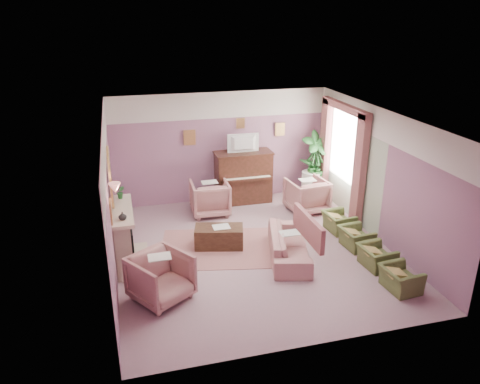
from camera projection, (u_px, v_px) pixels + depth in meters
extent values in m
cube|color=#A27F8A|center=(254.00, 251.00, 9.67)|extent=(5.50, 6.00, 0.01)
cube|color=silver|center=(256.00, 118.00, 8.64)|extent=(5.50, 6.00, 0.01)
cube|color=slate|center=(221.00, 147.00, 11.86)|extent=(5.50, 0.02, 2.80)
cube|color=slate|center=(316.00, 263.00, 6.46)|extent=(5.50, 0.02, 2.80)
cube|color=slate|center=(110.00, 202.00, 8.50)|extent=(0.02, 6.00, 2.80)
cube|color=slate|center=(380.00, 176.00, 9.81)|extent=(0.02, 6.00, 2.80)
cube|color=silver|center=(221.00, 105.00, 11.45)|extent=(5.50, 0.01, 0.65)
cube|color=#A7B69D|center=(349.00, 172.00, 11.10)|extent=(0.01, 3.00, 2.15)
cube|color=#BCAC94|center=(123.00, 238.00, 9.03)|extent=(0.30, 1.40, 1.10)
cube|color=black|center=(129.00, 244.00, 9.11)|extent=(0.18, 0.72, 0.68)
cube|color=orange|center=(132.00, 252.00, 9.18)|extent=(0.06, 0.54, 0.10)
cube|color=#BCAC94|center=(122.00, 211.00, 8.83)|extent=(0.40, 1.55, 0.07)
cube|color=#BCAC94|center=(136.00, 261.00, 9.27)|extent=(0.55, 1.50, 0.02)
ellipsoid|color=tan|center=(110.00, 178.00, 8.55)|extent=(0.04, 0.72, 1.20)
ellipsoid|color=silver|center=(112.00, 177.00, 8.55)|extent=(0.01, 0.60, 1.06)
cone|color=#DB7F71|center=(115.00, 188.00, 7.55)|extent=(0.20, 0.20, 0.16)
cube|color=#3F2016|center=(243.00, 178.00, 11.96)|extent=(1.40, 0.60, 1.30)
cube|color=#3F2016|center=(247.00, 179.00, 11.62)|extent=(1.30, 0.12, 0.06)
cube|color=white|center=(247.00, 178.00, 11.61)|extent=(1.20, 0.08, 0.02)
cube|color=#3F2016|center=(243.00, 153.00, 11.72)|extent=(1.45, 0.65, 0.04)
imported|color=black|center=(244.00, 142.00, 11.57)|extent=(0.80, 0.12, 0.48)
cube|color=tan|center=(190.00, 138.00, 11.51)|extent=(0.30, 0.03, 0.38)
cube|color=tan|center=(280.00, 129.00, 12.05)|extent=(0.26, 0.03, 0.34)
cube|color=tan|center=(241.00, 123.00, 11.72)|extent=(0.22, 0.03, 0.26)
cube|color=tan|center=(111.00, 212.00, 7.31)|extent=(0.03, 0.28, 0.36)
cube|color=silver|center=(345.00, 143.00, 11.08)|extent=(0.03, 1.40, 1.80)
cube|color=#8B4D4F|center=(359.00, 172.00, 10.38)|extent=(0.16, 0.34, 2.60)
cube|color=#8B4D4F|center=(325.00, 149.00, 12.04)|extent=(0.16, 0.34, 2.60)
cube|color=#8B4D4F|center=(345.00, 107.00, 10.75)|extent=(0.16, 2.20, 0.16)
imported|color=#1F5823|center=(121.00, 192.00, 9.26)|extent=(0.16, 0.16, 0.28)
imported|color=silver|center=(122.00, 216.00, 8.34)|extent=(0.16, 0.16, 0.16)
cube|color=#9E6260|center=(221.00, 248.00, 9.80)|extent=(2.81, 2.27, 0.01)
cube|color=#3B2517|center=(219.00, 237.00, 9.78)|extent=(1.09, 0.73, 0.45)
cube|color=silver|center=(221.00, 227.00, 9.71)|extent=(0.35, 0.28, 0.01)
imported|color=tan|center=(289.00, 240.00, 9.33)|extent=(0.62, 1.86, 0.75)
cube|color=#8B4D4F|center=(308.00, 228.00, 9.34)|extent=(0.09, 1.41, 0.52)
imported|color=tan|center=(210.00, 196.00, 11.29)|extent=(0.88, 0.88, 0.92)
imported|color=tan|center=(307.00, 194.00, 11.44)|extent=(0.88, 0.88, 0.92)
imported|color=tan|center=(161.00, 275.00, 7.93)|extent=(0.88, 0.88, 0.92)
imported|color=#526130|center=(401.00, 275.00, 8.25)|extent=(0.47, 0.67, 0.58)
imported|color=#526130|center=(377.00, 254.00, 8.99)|extent=(0.47, 0.67, 0.58)
imported|color=#526130|center=(356.00, 235.00, 9.73)|extent=(0.47, 0.67, 0.58)
imported|color=#526130|center=(339.00, 219.00, 10.46)|extent=(0.47, 0.67, 0.58)
cylinder|color=silver|center=(311.00, 184.00, 12.36)|extent=(0.52, 0.52, 0.70)
imported|color=#1F5823|center=(312.00, 166.00, 12.17)|extent=(0.30, 0.30, 0.34)
imported|color=#1F5823|center=(318.00, 167.00, 12.12)|extent=(0.16, 0.16, 0.28)
cylinder|color=#9D4C43|center=(314.00, 191.00, 12.43)|extent=(0.34, 0.34, 0.34)
imported|color=#1F5823|center=(315.00, 159.00, 12.10)|extent=(0.76, 0.76, 1.44)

